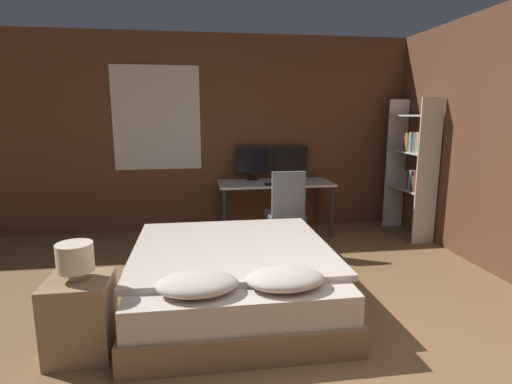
{
  "coord_description": "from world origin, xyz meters",
  "views": [
    {
      "loc": [
        -0.81,
        -1.91,
        1.63
      ],
      "look_at": [
        -0.16,
        2.54,
        0.75
      ],
      "focal_mm": 28.0,
      "sensor_mm": 36.0,
      "label": 1
    }
  ],
  "objects_px": {
    "bed": "(233,276)",
    "bookshelf": "(415,161)",
    "nightstand": "(81,317)",
    "keyboard": "(278,184)",
    "computer_mouse": "(299,183)",
    "desk": "(275,188)",
    "monitor_left": "(253,161)",
    "monitor_right": "(291,161)",
    "office_chair": "(286,220)",
    "bedside_lamp": "(75,257)"
  },
  "relations": [
    {
      "from": "keyboard",
      "to": "bookshelf",
      "type": "xyz_separation_m",
      "value": [
        1.79,
        -0.16,
        0.29
      ]
    },
    {
      "from": "bedside_lamp",
      "to": "computer_mouse",
      "type": "xyz_separation_m",
      "value": [
        2.12,
        2.37,
        0.04
      ]
    },
    {
      "from": "monitor_left",
      "to": "keyboard",
      "type": "distance_m",
      "value": 0.6
    },
    {
      "from": "bed",
      "to": "nightstand",
      "type": "distance_m",
      "value": 1.25
    },
    {
      "from": "monitor_left",
      "to": "keyboard",
      "type": "xyz_separation_m",
      "value": [
        0.27,
        -0.47,
        -0.25
      ]
    },
    {
      "from": "monitor_left",
      "to": "bookshelf",
      "type": "bearing_deg",
      "value": -16.8
    },
    {
      "from": "bed",
      "to": "computer_mouse",
      "type": "bearing_deg",
      "value": 59.93
    },
    {
      "from": "keyboard",
      "to": "bookshelf",
      "type": "height_order",
      "value": "bookshelf"
    },
    {
      "from": "keyboard",
      "to": "monitor_right",
      "type": "bearing_deg",
      "value": 59.57
    },
    {
      "from": "nightstand",
      "to": "keyboard",
      "type": "bearing_deg",
      "value": 51.99
    },
    {
      "from": "bedside_lamp",
      "to": "monitor_left",
      "type": "distance_m",
      "value": 3.26
    },
    {
      "from": "desk",
      "to": "nightstand",
      "type": "bearing_deg",
      "value": -125.46
    },
    {
      "from": "bedside_lamp",
      "to": "bookshelf",
      "type": "xyz_separation_m",
      "value": [
        3.65,
        2.21,
        0.32
      ]
    },
    {
      "from": "monitor_right",
      "to": "keyboard",
      "type": "bearing_deg",
      "value": -120.43
    },
    {
      "from": "bedside_lamp",
      "to": "bed",
      "type": "bearing_deg",
      "value": 28.47
    },
    {
      "from": "desk",
      "to": "monitor_left",
      "type": "distance_m",
      "value": 0.5
    },
    {
      "from": "desk",
      "to": "office_chair",
      "type": "height_order",
      "value": "office_chair"
    },
    {
      "from": "nightstand",
      "to": "keyboard",
      "type": "relative_size",
      "value": 1.51
    },
    {
      "from": "office_chair",
      "to": "bed",
      "type": "bearing_deg",
      "value": -120.08
    },
    {
      "from": "bed",
      "to": "monitor_right",
      "type": "height_order",
      "value": "monitor_right"
    },
    {
      "from": "bookshelf",
      "to": "monitor_left",
      "type": "bearing_deg",
      "value": 163.2
    },
    {
      "from": "bedside_lamp",
      "to": "bookshelf",
      "type": "height_order",
      "value": "bookshelf"
    },
    {
      "from": "nightstand",
      "to": "office_chair",
      "type": "xyz_separation_m",
      "value": [
        1.85,
        1.89,
        0.11
      ]
    },
    {
      "from": "nightstand",
      "to": "desk",
      "type": "distance_m",
      "value": 3.22
    },
    {
      "from": "bed",
      "to": "desk",
      "type": "bearing_deg",
      "value": 69.31
    },
    {
      "from": "bed",
      "to": "bookshelf",
      "type": "xyz_separation_m",
      "value": [
        2.55,
        1.62,
        0.77
      ]
    },
    {
      "from": "bedside_lamp",
      "to": "monitor_left",
      "type": "bearing_deg",
      "value": 60.9
    },
    {
      "from": "monitor_left",
      "to": "desk",
      "type": "bearing_deg",
      "value": -40.61
    },
    {
      "from": "bed",
      "to": "monitor_right",
      "type": "xyz_separation_m",
      "value": [
        1.03,
        2.24,
        0.73
      ]
    },
    {
      "from": "desk",
      "to": "monitor_left",
      "type": "height_order",
      "value": "monitor_left"
    },
    {
      "from": "computer_mouse",
      "to": "bookshelf",
      "type": "distance_m",
      "value": 1.56
    },
    {
      "from": "monitor_right",
      "to": "monitor_left",
      "type": "bearing_deg",
      "value": 180.0
    },
    {
      "from": "desk",
      "to": "computer_mouse",
      "type": "height_order",
      "value": "computer_mouse"
    },
    {
      "from": "bed",
      "to": "keyboard",
      "type": "distance_m",
      "value": 1.99
    },
    {
      "from": "bed",
      "to": "office_chair",
      "type": "height_order",
      "value": "office_chair"
    },
    {
      "from": "desk",
      "to": "bed",
      "type": "bearing_deg",
      "value": -110.69
    },
    {
      "from": "monitor_right",
      "to": "office_chair",
      "type": "height_order",
      "value": "monitor_right"
    },
    {
      "from": "bed",
      "to": "desk",
      "type": "height_order",
      "value": "desk"
    },
    {
      "from": "keyboard",
      "to": "office_chair",
      "type": "relative_size",
      "value": 0.37
    },
    {
      "from": "monitor_left",
      "to": "bookshelf",
      "type": "height_order",
      "value": "bookshelf"
    },
    {
      "from": "computer_mouse",
      "to": "nightstand",
      "type": "bearing_deg",
      "value": -131.85
    },
    {
      "from": "monitor_right",
      "to": "office_chair",
      "type": "distance_m",
      "value": 1.16
    },
    {
      "from": "monitor_left",
      "to": "office_chair",
      "type": "xyz_separation_m",
      "value": [
        0.27,
        -0.95,
        -0.61
      ]
    },
    {
      "from": "nightstand",
      "to": "bookshelf",
      "type": "xyz_separation_m",
      "value": [
        3.65,
        2.21,
        0.75
      ]
    },
    {
      "from": "office_chair",
      "to": "bedside_lamp",
      "type": "bearing_deg",
      "value": -134.32
    },
    {
      "from": "computer_mouse",
      "to": "bookshelf",
      "type": "relative_size",
      "value": 0.04
    },
    {
      "from": "bed",
      "to": "keyboard",
      "type": "bearing_deg",
      "value": 66.88
    },
    {
      "from": "bed",
      "to": "bookshelf",
      "type": "distance_m",
      "value": 3.12
    },
    {
      "from": "keyboard",
      "to": "computer_mouse",
      "type": "relative_size",
      "value": 5.15
    },
    {
      "from": "keyboard",
      "to": "office_chair",
      "type": "height_order",
      "value": "office_chair"
    }
  ]
}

